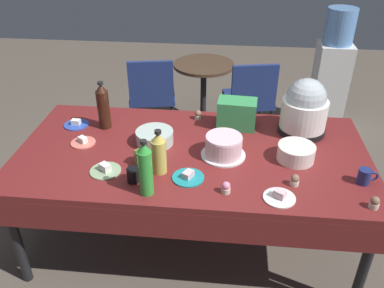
# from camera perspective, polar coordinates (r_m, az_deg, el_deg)

# --- Properties ---
(ground) EXTENTS (9.00, 9.00, 0.00)m
(ground) POSITION_cam_1_polar(r_m,az_deg,el_deg) (2.99, 0.00, -13.17)
(ground) COLOR brown
(potluck_table) EXTENTS (2.20, 1.10, 0.75)m
(potluck_table) POSITION_cam_1_polar(r_m,az_deg,el_deg) (2.55, 0.00, -2.14)
(potluck_table) COLOR maroon
(potluck_table) RESTS_ON ground
(frosted_layer_cake) EXTENTS (0.27, 0.27, 0.14)m
(frosted_layer_cake) POSITION_cam_1_polar(r_m,az_deg,el_deg) (2.44, 4.51, -0.36)
(frosted_layer_cake) COLOR silver
(frosted_layer_cake) RESTS_ON potluck_table
(slow_cooker) EXTENTS (0.31, 0.31, 0.38)m
(slow_cooker) POSITION_cam_1_polar(r_m,az_deg,el_deg) (2.74, 15.73, 4.88)
(slow_cooker) COLOR black
(slow_cooker) RESTS_ON potluck_table
(glass_salad_bowl) EXTENTS (0.24, 0.24, 0.09)m
(glass_salad_bowl) POSITION_cam_1_polar(r_m,az_deg,el_deg) (2.59, -5.34, 0.99)
(glass_salad_bowl) COLOR #B2C6BC
(glass_salad_bowl) RESTS_ON potluck_table
(ceramic_snack_bowl) EXTENTS (0.22, 0.22, 0.10)m
(ceramic_snack_bowl) POSITION_cam_1_polar(r_m,az_deg,el_deg) (2.49, 14.58, -1.20)
(ceramic_snack_bowl) COLOR silver
(ceramic_snack_bowl) RESTS_ON potluck_table
(dessert_plate_cobalt) EXTENTS (0.17, 0.17, 0.04)m
(dessert_plate_cobalt) POSITION_cam_1_polar(r_m,az_deg,el_deg) (2.92, -16.15, 2.77)
(dessert_plate_cobalt) COLOR #2D4CB2
(dessert_plate_cobalt) RESTS_ON potluck_table
(dessert_plate_white) EXTENTS (0.17, 0.17, 0.05)m
(dessert_plate_white) POSITION_cam_1_polar(r_m,az_deg,el_deg) (2.18, 12.33, -7.33)
(dessert_plate_white) COLOR white
(dessert_plate_white) RESTS_ON potluck_table
(dessert_plate_coral) EXTENTS (0.16, 0.16, 0.05)m
(dessert_plate_coral) POSITION_cam_1_polar(r_m,az_deg,el_deg) (2.69, -15.24, 0.31)
(dessert_plate_coral) COLOR #E07266
(dessert_plate_coral) RESTS_ON potluck_table
(dessert_plate_sage) EXTENTS (0.18, 0.18, 0.05)m
(dessert_plate_sage) POSITION_cam_1_polar(r_m,az_deg,el_deg) (2.38, -12.23, -3.59)
(dessert_plate_sage) COLOR #8CA87F
(dessert_plate_sage) RESTS_ON potluck_table
(dessert_plate_teal) EXTENTS (0.18, 0.18, 0.04)m
(dessert_plate_teal) POSITION_cam_1_polar(r_m,az_deg,el_deg) (2.27, -0.56, -4.67)
(dessert_plate_teal) COLOR teal
(dessert_plate_teal) RESTS_ON potluck_table
(cupcake_rose) EXTENTS (0.05, 0.05, 0.07)m
(cupcake_rose) POSITION_cam_1_polar(r_m,az_deg,el_deg) (2.17, 4.84, -6.20)
(cupcake_rose) COLOR beige
(cupcake_rose) RESTS_ON potluck_table
(cupcake_vanilla) EXTENTS (0.05, 0.05, 0.07)m
(cupcake_vanilla) POSITION_cam_1_polar(r_m,az_deg,el_deg) (2.87, 0.93, 4.16)
(cupcake_vanilla) COLOR beige
(cupcake_vanilla) RESTS_ON potluck_table
(cupcake_mint) EXTENTS (0.05, 0.05, 0.07)m
(cupcake_mint) POSITION_cam_1_polar(r_m,az_deg,el_deg) (2.26, 24.54, -7.61)
(cupcake_mint) COLOR beige
(cupcake_mint) RESTS_ON potluck_table
(cupcake_cocoa) EXTENTS (0.05, 0.05, 0.07)m
(cupcake_cocoa) POSITION_cam_1_polar(r_m,az_deg,el_deg) (2.28, 14.41, -5.01)
(cupcake_cocoa) COLOR beige
(cupcake_cocoa) RESTS_ON potluck_table
(soda_bottle_cola) EXTENTS (0.08, 0.08, 0.34)m
(soda_bottle_cola) POSITION_cam_1_polar(r_m,az_deg,el_deg) (2.78, -12.51, 5.23)
(soda_bottle_cola) COLOR #33190F
(soda_bottle_cola) RESTS_ON potluck_table
(soda_bottle_ginger_ale) EXTENTS (0.09, 0.09, 0.27)m
(soda_bottle_ginger_ale) POSITION_cam_1_polar(r_m,az_deg,el_deg) (2.27, -4.73, -1.31)
(soda_bottle_ginger_ale) COLOR gold
(soda_bottle_ginger_ale) RESTS_ON potluck_table
(soda_bottle_lime_soda) EXTENTS (0.08, 0.08, 0.33)m
(soda_bottle_lime_soda) POSITION_cam_1_polar(r_m,az_deg,el_deg) (2.10, -6.65, -3.60)
(soda_bottle_lime_soda) COLOR green
(soda_bottle_lime_soda) RESTS_ON potluck_table
(coffee_mug_olive) EXTENTS (0.12, 0.08, 0.08)m
(coffee_mug_olive) POSITION_cam_1_polar(r_m,az_deg,el_deg) (2.40, -7.22, -1.91)
(coffee_mug_olive) COLOR olive
(coffee_mug_olive) RESTS_ON potluck_table
(coffee_mug_black) EXTENTS (0.11, 0.07, 0.08)m
(coffee_mug_black) POSITION_cam_1_polar(r_m,az_deg,el_deg) (2.26, -8.29, -4.40)
(coffee_mug_black) COLOR black
(coffee_mug_black) RESTS_ON potluck_table
(coffee_mug_navy) EXTENTS (0.11, 0.07, 0.09)m
(coffee_mug_navy) POSITION_cam_1_polar(r_m,az_deg,el_deg) (2.41, 23.38, -4.25)
(coffee_mug_navy) COLOR navy
(coffee_mug_navy) RESTS_ON potluck_table
(soda_carton) EXTENTS (0.27, 0.18, 0.20)m
(soda_carton) POSITION_cam_1_polar(r_m,az_deg,el_deg) (2.76, 6.39, 4.30)
(soda_carton) COLOR #338C4C
(soda_carton) RESTS_ON potluck_table
(maroon_chair_left) EXTENTS (0.51, 0.51, 0.85)m
(maroon_chair_left) POSITION_cam_1_polar(r_m,az_deg,el_deg) (3.95, -5.72, 7.35)
(maroon_chair_left) COLOR navy
(maroon_chair_left) RESTS_ON ground
(maroon_chair_right) EXTENTS (0.52, 0.52, 0.85)m
(maroon_chair_right) POSITION_cam_1_polar(r_m,az_deg,el_deg) (3.89, 8.27, 6.73)
(maroon_chair_right) COLOR navy
(maroon_chair_right) RESTS_ON ground
(round_cafe_table) EXTENTS (0.60, 0.60, 0.72)m
(round_cafe_table) POSITION_cam_1_polar(r_m,az_deg,el_deg) (4.09, 1.64, 8.47)
(round_cafe_table) COLOR #473323
(round_cafe_table) RESTS_ON ground
(water_cooler) EXTENTS (0.32, 0.32, 1.24)m
(water_cooler) POSITION_cam_1_polar(r_m,az_deg,el_deg) (4.34, 19.19, 9.39)
(water_cooler) COLOR silver
(water_cooler) RESTS_ON ground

